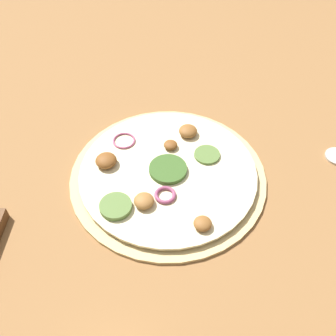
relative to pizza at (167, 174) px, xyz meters
name	(u,v)px	position (x,y,z in m)	size (l,w,h in m)	color
ground_plane	(168,177)	(0.00, 0.00, -0.01)	(3.00, 3.00, 0.00)	olive
pizza	(167,174)	(0.00, 0.00, 0.00)	(0.29, 0.29, 0.03)	#D6B77A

